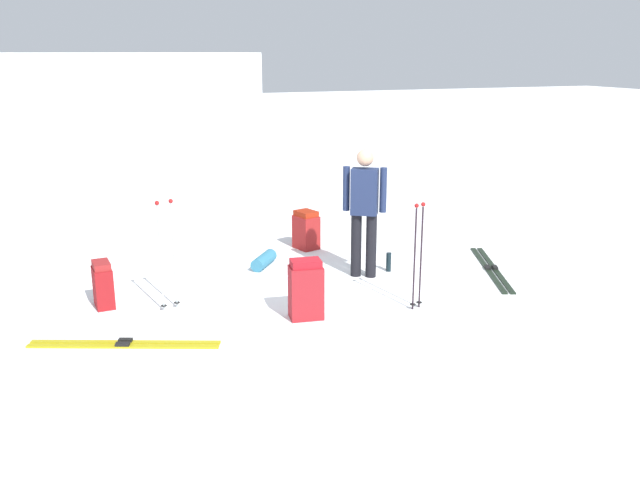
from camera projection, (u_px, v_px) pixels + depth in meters
The scene contains 12 objects.
ground_plane at pixel (320, 294), 8.33m from camera, with size 80.00×80.00×0.00m, color white.
distant_snow_ridge at pixel (104, 86), 29.59m from camera, with size 13.05×5.00×2.83m, color white.
skier_standing at pixel (364, 206), 8.75m from camera, with size 0.49×0.37×1.70m.
ski_pair_near at pixel (124, 344), 6.89m from camera, with size 1.88×0.88×0.05m.
ski_pair_far at pixel (491, 269), 9.27m from camera, with size 0.90×1.90×0.05m.
backpack_large_dark at pixel (306, 290), 7.51m from camera, with size 0.40×0.31×0.68m.
backpack_bright at pixel (306, 230), 10.19m from camera, with size 0.37×0.42×0.59m.
backpack_small_spare at pixel (103, 285), 7.86m from camera, with size 0.23×0.35×0.55m.
ski_poles_planted_near at pixel (418, 251), 7.69m from camera, with size 0.17×0.10×1.26m.
ski_poles_planted_far at pixel (167, 250), 7.66m from camera, with size 0.23×0.12×1.30m.
sleeping_mat_rolled at pixel (264, 260), 9.38m from camera, with size 0.18×0.18×0.55m, color teal.
thermos_bottle at pixel (389, 262), 9.17m from camera, with size 0.07×0.07×0.26m, color black.
Camera 1 is at (-2.80, -7.31, 2.90)m, focal length 37.84 mm.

